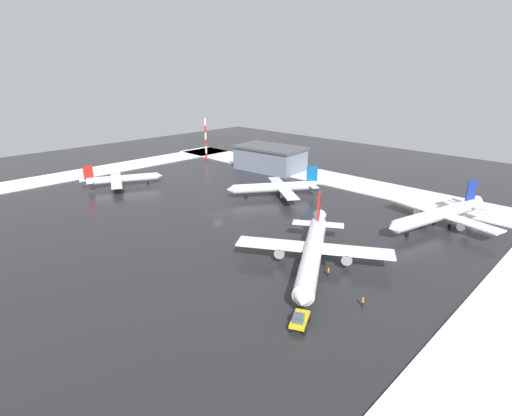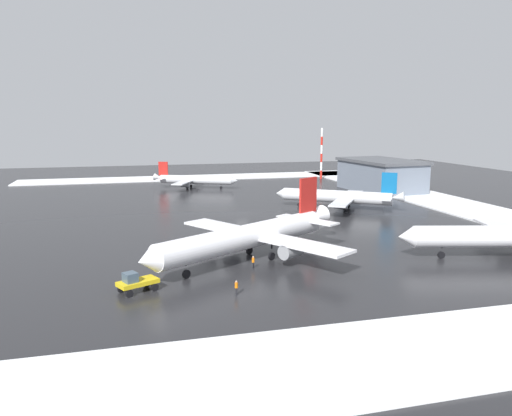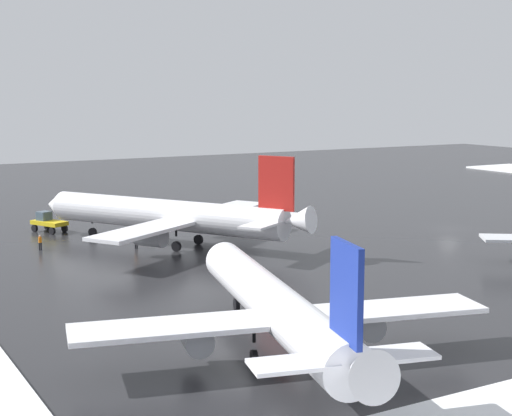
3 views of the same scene
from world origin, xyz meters
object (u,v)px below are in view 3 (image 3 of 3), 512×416
Objects in this scene: pushback_tug at (48,222)px; ground_crew_mid_apron at (40,242)px; airplane_parked_portside at (171,215)px; ground_crew_by_nose_gear at (136,240)px; airplane_parked_starboard at (276,306)px.

pushback_tug is 2.98× the size of ground_crew_mid_apron.
ground_crew_mid_apron is at bearing 38.15° from airplane_parked_portside.
ground_crew_by_nose_gear is at bearing 174.14° from pushback_tug.
ground_crew_mid_apron is 1.00× the size of ground_crew_by_nose_gear.
pushback_tug is (-1.05, 53.19, -1.96)m from airplane_parked_starboard.
ground_crew_by_nose_gear is at bearing 6.90° from airplane_parked_starboard.
airplane_parked_starboard is 53.24m from pushback_tug.
ground_crew_mid_apron and ground_crew_by_nose_gear have the same top height.
airplane_parked_portside reaches higher than ground_crew_by_nose_gear.
pushback_tug is at bearing -0.47° from airplane_parked_portside.
airplane_parked_starboard is at bearing 25.26° from ground_crew_by_nose_gear.
ground_crew_mid_apron is (-13.54, 4.97, -2.57)m from airplane_parked_portside.
pushback_tug is at bearing 15.03° from airplane_parked_starboard.
airplane_parked_starboard is 19.07× the size of ground_crew_mid_apron.
airplane_parked_starboard is 38.06m from ground_crew_by_nose_gear.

